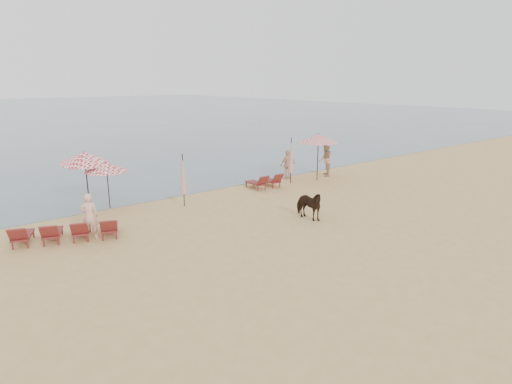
# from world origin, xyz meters

# --- Properties ---
(ground) EXTENTS (120.00, 120.00, 0.00)m
(ground) POSITION_xyz_m (0.00, 0.00, 0.00)
(ground) COLOR tan
(ground) RESTS_ON ground
(lounger_cluster_left) EXTENTS (3.76, 2.64, 0.55)m
(lounger_cluster_left) POSITION_xyz_m (-6.99, 7.08, 0.38)
(lounger_cluster_left) COLOR maroon
(lounger_cluster_left) RESTS_ON ground
(lounger_cluster_right) EXTENTS (1.63, 1.57, 0.55)m
(lounger_cluster_right) POSITION_xyz_m (3.56, 8.65, 0.38)
(lounger_cluster_right) COLOR maroon
(lounger_cluster_right) RESTS_ON ground
(umbrella_open_left_a) EXTENTS (1.88, 1.88, 2.14)m
(umbrella_open_left_a) POSITION_xyz_m (-4.34, 10.04, 1.92)
(umbrella_open_left_a) COLOR black
(umbrella_open_left_a) RESTS_ON ground
(umbrella_open_left_b) EXTENTS (2.08, 2.12, 2.66)m
(umbrella_open_left_b) POSITION_xyz_m (-4.99, 10.82, 2.30)
(umbrella_open_left_b) COLOR black
(umbrella_open_left_b) RESTS_ON ground
(umbrella_open_right) EXTENTS (2.20, 2.20, 2.69)m
(umbrella_open_right) POSITION_xyz_m (7.07, 8.20, 2.42)
(umbrella_open_right) COLOR black
(umbrella_open_right) RESTS_ON ground
(umbrella_closed_left) EXTENTS (0.29, 0.29, 2.41)m
(umbrella_closed_left) POSITION_xyz_m (-1.50, 8.38, 1.48)
(umbrella_closed_left) COLOR black
(umbrella_closed_left) RESTS_ON ground
(umbrella_closed_right) EXTENTS (0.31, 0.31, 2.58)m
(umbrella_closed_right) POSITION_xyz_m (5.37, 8.61, 1.59)
(umbrella_closed_right) COLOR black
(umbrella_closed_right) RESTS_ON ground
(cow) EXTENTS (0.77, 1.51, 1.24)m
(cow) POSITION_xyz_m (1.50, 3.45, 0.62)
(cow) COLOR black
(cow) RESTS_ON ground
(beachgoer_left) EXTENTS (0.74, 0.66, 1.71)m
(beachgoer_left) POSITION_xyz_m (-6.24, 6.77, 0.85)
(beachgoer_left) COLOR #E2A58D
(beachgoer_left) RESTS_ON ground
(beachgoer_right_a) EXTENTS (1.20, 1.20, 1.97)m
(beachgoer_right_a) POSITION_xyz_m (8.31, 8.72, 0.98)
(beachgoer_right_a) COLOR tan
(beachgoer_right_a) RESTS_ON ground
(beachgoer_right_b) EXTENTS (1.04, 0.52, 1.71)m
(beachgoer_right_b) POSITION_xyz_m (5.97, 9.52, 0.86)
(beachgoer_right_b) COLOR #D6A786
(beachgoer_right_b) RESTS_ON ground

